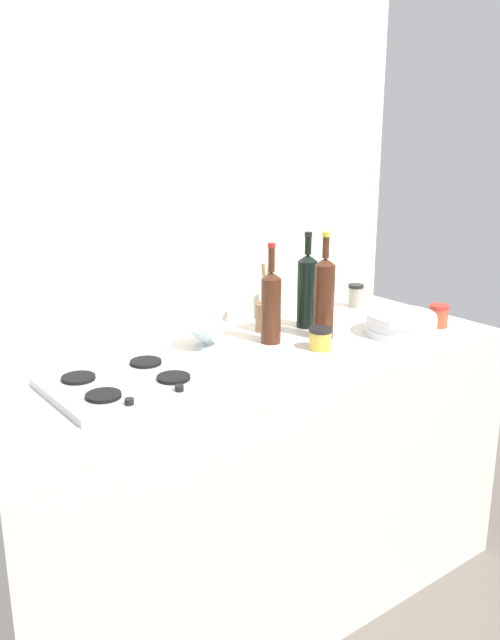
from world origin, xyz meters
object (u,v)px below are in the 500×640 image
(wine_bottle_mid_left, at_px, (307,289))
(condiment_jar_rear, at_px, (356,296))
(utensil_crock, at_px, (267,314))
(condiment_jar_spare, at_px, (320,338))
(plate_stack, at_px, (400,324))
(wine_bottle_leftmost, at_px, (324,297))
(wine_bottle_mid_right, at_px, (271,306))
(stovetop_hob, at_px, (126,383))
(mixing_bowl, at_px, (206,335))
(condiment_jar_front, at_px, (439,316))

(wine_bottle_mid_left, distance_m, condiment_jar_rear, 0.36)
(utensil_crock, xyz_separation_m, condiment_jar_spare, (0.01, -0.26, -0.02))
(plate_stack, relative_size, condiment_jar_rear, 2.71)
(wine_bottle_leftmost, relative_size, wine_bottle_mid_right, 1.09)
(stovetop_hob, xyz_separation_m, utensil_crock, (0.65, 0.18, 0.05))
(stovetop_hob, height_order, mixing_bowl, mixing_bowl)
(condiment_jar_rear, bearing_deg, stovetop_hob, -169.09)
(wine_bottle_leftmost, distance_m, wine_bottle_mid_right, 0.19)
(wine_bottle_mid_right, distance_m, condiment_jar_spare, 0.20)
(wine_bottle_mid_left, bearing_deg, condiment_jar_rear, 14.07)
(mixing_bowl, bearing_deg, plate_stack, -24.60)
(wine_bottle_mid_right, bearing_deg, wine_bottle_leftmost, -21.65)
(plate_stack, xyz_separation_m, utensil_crock, (-0.35, 0.31, 0.02))
(plate_stack, distance_m, wine_bottle_mid_right, 0.48)
(wine_bottle_mid_left, height_order, condiment_jar_rear, wine_bottle_mid_left)
(wine_bottle_mid_right, height_order, condiment_jar_spare, wine_bottle_mid_right)
(wine_bottle_leftmost, distance_m, condiment_jar_spare, 0.17)
(wine_bottle_mid_right, relative_size, condiment_jar_front, 4.12)
(wine_bottle_mid_left, relative_size, condiment_jar_front, 4.21)
(condiment_jar_front, bearing_deg, condiment_jar_spare, 171.99)
(wine_bottle_leftmost, bearing_deg, condiment_jar_front, -20.28)
(wine_bottle_leftmost, xyz_separation_m, wine_bottle_mid_right, (-0.18, 0.07, -0.02))
(wine_bottle_leftmost, bearing_deg, utensil_crock, 119.86)
(wine_bottle_mid_left, relative_size, condiment_jar_spare, 4.53)
(mixing_bowl, bearing_deg, condiment_jar_front, -21.27)
(plate_stack, distance_m, wine_bottle_mid_left, 0.35)
(wine_bottle_leftmost, relative_size, utensil_crock, 1.29)
(wine_bottle_mid_right, height_order, mixing_bowl, wine_bottle_mid_right)
(condiment_jar_rear, bearing_deg, mixing_bowl, -175.34)
(utensil_crock, height_order, condiment_jar_front, utensil_crock)
(stovetop_hob, bearing_deg, mixing_bowl, 22.88)
(wine_bottle_mid_right, bearing_deg, mixing_bowl, 157.04)
(condiment_jar_rear, bearing_deg, utensil_crock, -175.49)
(stovetop_hob, bearing_deg, plate_stack, -7.46)
(stovetop_hob, distance_m, wine_bottle_mid_left, 0.81)
(plate_stack, bearing_deg, wine_bottle_mid_right, 154.62)
(wine_bottle_mid_left, bearing_deg, plate_stack, -52.25)
(wine_bottle_leftmost, height_order, condiment_jar_front, wine_bottle_leftmost)
(condiment_jar_spare, bearing_deg, wine_bottle_mid_right, 118.50)
(utensil_crock, bearing_deg, mixing_bowl, -175.07)
(stovetop_hob, height_order, wine_bottle_mid_left, wine_bottle_mid_left)
(wine_bottle_mid_left, distance_m, utensil_crock, 0.17)
(utensil_crock, bearing_deg, condiment_jar_rear, 4.51)
(wine_bottle_mid_right, height_order, utensil_crock, wine_bottle_mid_right)
(stovetop_hob, distance_m, condiment_jar_front, 1.19)
(wine_bottle_mid_left, relative_size, wine_bottle_mid_right, 1.02)
(utensil_crock, height_order, condiment_jar_rear, utensil_crock)
(stovetop_hob, height_order, wine_bottle_mid_right, wine_bottle_mid_right)
(plate_stack, relative_size, mixing_bowl, 1.59)
(stovetop_hob, bearing_deg, condiment_jar_rear, 10.91)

